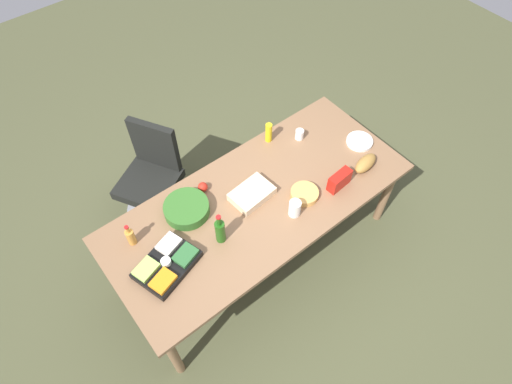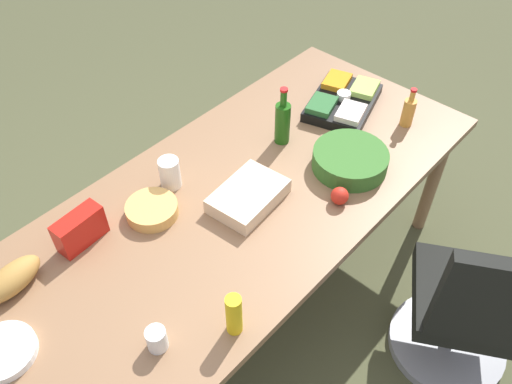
{
  "view_description": "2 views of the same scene",
  "coord_description": "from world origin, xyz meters",
  "px_view_note": "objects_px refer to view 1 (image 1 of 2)",
  "views": [
    {
      "loc": [
        -1.19,
        -1.47,
        3.52
      ],
      "look_at": [
        -0.0,
        0.02,
        0.88
      ],
      "focal_mm": 30.5,
      "sensor_mm": 36.0,
      "label": 1
    },
    {
      "loc": [
        1.09,
        1.1,
        2.41
      ],
      "look_at": [
        -0.03,
        0.09,
        0.87
      ],
      "focal_mm": 36.71,
      "sensor_mm": 36.0,
      "label": 2
    }
  ],
  "objects_px": {
    "bread_loaf": "(365,163)",
    "veggie_tray": "(167,264)",
    "office_chair": "(153,183)",
    "salad_bowl": "(187,209)",
    "wine_bottle": "(220,231)",
    "chip_bag_red": "(339,180)",
    "dressing_bottle": "(131,236)",
    "chip_bowl": "(304,194)",
    "apple_red": "(203,187)",
    "conference_table": "(258,205)",
    "paper_cup": "(299,134)",
    "mustard_bottle": "(269,133)",
    "mayo_jar": "(295,208)",
    "sheet_cake": "(252,194)",
    "paper_plate_stack": "(360,141)"
  },
  "relations": [
    {
      "from": "bread_loaf",
      "to": "veggie_tray",
      "type": "bearing_deg",
      "value": 172.02
    },
    {
      "from": "wine_bottle",
      "to": "chip_bag_red",
      "type": "bearing_deg",
      "value": -10.46
    },
    {
      "from": "conference_table",
      "to": "office_chair",
      "type": "xyz_separation_m",
      "value": [
        -0.44,
        0.97,
        -0.35
      ]
    },
    {
      "from": "veggie_tray",
      "to": "chip_bowl",
      "type": "height_order",
      "value": "veggie_tray"
    },
    {
      "from": "sheet_cake",
      "to": "paper_plate_stack",
      "type": "bearing_deg",
      "value": -6.91
    },
    {
      "from": "conference_table",
      "to": "chip_bag_red",
      "type": "relative_size",
      "value": 12.03
    },
    {
      "from": "salad_bowl",
      "to": "apple_red",
      "type": "bearing_deg",
      "value": 24.41
    },
    {
      "from": "chip_bag_red",
      "to": "veggie_tray",
      "type": "bearing_deg",
      "value": 170.37
    },
    {
      "from": "conference_table",
      "to": "apple_red",
      "type": "bearing_deg",
      "value": 128.74
    },
    {
      "from": "wine_bottle",
      "to": "paper_plate_stack",
      "type": "xyz_separation_m",
      "value": [
        1.46,
        0.03,
        -0.1
      ]
    },
    {
      "from": "paper_cup",
      "to": "apple_red",
      "type": "relative_size",
      "value": 1.18
    },
    {
      "from": "sheet_cake",
      "to": "chip_bag_red",
      "type": "relative_size",
      "value": 1.6
    },
    {
      "from": "bread_loaf",
      "to": "sheet_cake",
      "type": "bearing_deg",
      "value": 159.14
    },
    {
      "from": "conference_table",
      "to": "veggie_tray",
      "type": "height_order",
      "value": "veggie_tray"
    },
    {
      "from": "office_chair",
      "to": "chip_bag_red",
      "type": "distance_m",
      "value": 1.69
    },
    {
      "from": "sheet_cake",
      "to": "chip_bag_red",
      "type": "height_order",
      "value": "chip_bag_red"
    },
    {
      "from": "salad_bowl",
      "to": "veggie_tray",
      "type": "distance_m",
      "value": 0.46
    },
    {
      "from": "office_chair",
      "to": "salad_bowl",
      "type": "relative_size",
      "value": 2.84
    },
    {
      "from": "paper_plate_stack",
      "to": "office_chair",
      "type": "bearing_deg",
      "value": 144.85
    },
    {
      "from": "dressing_bottle",
      "to": "chip_bag_red",
      "type": "bearing_deg",
      "value": -20.31
    },
    {
      "from": "paper_cup",
      "to": "conference_table",
      "type": "bearing_deg",
      "value": -157.23
    },
    {
      "from": "salad_bowl",
      "to": "chip_bowl",
      "type": "xyz_separation_m",
      "value": [
        0.78,
        -0.44,
        -0.02
      ]
    },
    {
      "from": "office_chair",
      "to": "dressing_bottle",
      "type": "relative_size",
      "value": 4.64
    },
    {
      "from": "paper_cup",
      "to": "mayo_jar",
      "type": "bearing_deg",
      "value": -134.69
    },
    {
      "from": "wine_bottle",
      "to": "chip_bowl",
      "type": "distance_m",
      "value": 0.73
    },
    {
      "from": "dressing_bottle",
      "to": "chip_bowl",
      "type": "xyz_separation_m",
      "value": [
        1.23,
        -0.46,
        -0.05
      ]
    },
    {
      "from": "chip_bag_red",
      "to": "paper_plate_stack",
      "type": "distance_m",
      "value": 0.51
    },
    {
      "from": "veggie_tray",
      "to": "apple_red",
      "type": "xyz_separation_m",
      "value": [
        0.56,
        0.39,
        0.0
      ]
    },
    {
      "from": "sheet_cake",
      "to": "apple_red",
      "type": "relative_size",
      "value": 4.21
    },
    {
      "from": "mustard_bottle",
      "to": "mayo_jar",
      "type": "distance_m",
      "value": 0.76
    },
    {
      "from": "paper_cup",
      "to": "apple_red",
      "type": "xyz_separation_m",
      "value": [
        -0.95,
        0.06,
        -0.01
      ]
    },
    {
      "from": "chip_bag_red",
      "to": "paper_plate_stack",
      "type": "relative_size",
      "value": 0.91
    },
    {
      "from": "salad_bowl",
      "to": "chip_bowl",
      "type": "height_order",
      "value": "salad_bowl"
    },
    {
      "from": "chip_bag_red",
      "to": "dressing_bottle",
      "type": "xyz_separation_m",
      "value": [
        -1.5,
        0.56,
        0.01
      ]
    },
    {
      "from": "apple_red",
      "to": "paper_plate_stack",
      "type": "relative_size",
      "value": 0.35
    },
    {
      "from": "conference_table",
      "to": "wine_bottle",
      "type": "distance_m",
      "value": 0.47
    },
    {
      "from": "conference_table",
      "to": "wine_bottle",
      "type": "relative_size",
      "value": 8.13
    },
    {
      "from": "paper_cup",
      "to": "wine_bottle",
      "type": "bearing_deg",
      "value": -160.71
    },
    {
      "from": "mustard_bottle",
      "to": "chip_bowl",
      "type": "distance_m",
      "value": 0.64
    },
    {
      "from": "apple_red",
      "to": "chip_bag_red",
      "type": "bearing_deg",
      "value": -36.34
    },
    {
      "from": "dressing_bottle",
      "to": "apple_red",
      "type": "height_order",
      "value": "dressing_bottle"
    },
    {
      "from": "salad_bowl",
      "to": "sheet_cake",
      "type": "bearing_deg",
      "value": -22.21
    },
    {
      "from": "mustard_bottle",
      "to": "conference_table",
      "type": "bearing_deg",
      "value": -136.77
    },
    {
      "from": "salad_bowl",
      "to": "bread_loaf",
      "type": "height_order",
      "value": "bread_loaf"
    },
    {
      "from": "wine_bottle",
      "to": "apple_red",
      "type": "height_order",
      "value": "wine_bottle"
    },
    {
      "from": "chip_bowl",
      "to": "apple_red",
      "type": "distance_m",
      "value": 0.78
    },
    {
      "from": "bread_loaf",
      "to": "paper_cup",
      "type": "distance_m",
      "value": 0.6
    },
    {
      "from": "office_chair",
      "to": "wine_bottle",
      "type": "relative_size",
      "value": 3.25
    },
    {
      "from": "conference_table",
      "to": "chip_bag_red",
      "type": "bearing_deg",
      "value": -26.25
    },
    {
      "from": "conference_table",
      "to": "chip_bowl",
      "type": "height_order",
      "value": "chip_bowl"
    }
  ]
}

